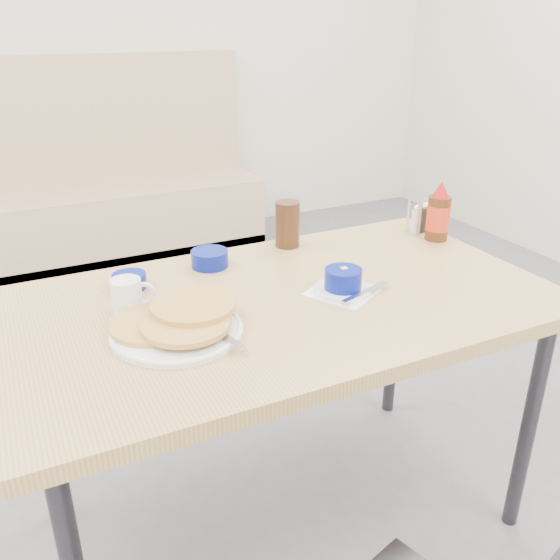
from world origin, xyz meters
name	(u,v)px	position (x,y,z in m)	size (l,w,h in m)	color
wall_back	(80,21)	(0.00, 2.97, 1.40)	(5.00, 0.06, 2.80)	beige
booth_bench	(108,200)	(0.00, 2.78, 0.35)	(1.90, 0.56, 1.22)	tan
dining_table	(285,319)	(0.00, 0.25, 0.70)	(1.40, 0.80, 0.76)	tan
pancake_plate	(177,324)	(-0.30, 0.19, 0.78)	(0.30, 0.31, 0.05)	white
coffee_mug	(128,295)	(-0.38, 0.35, 0.80)	(0.11, 0.07, 0.08)	white
grits_setting	(343,282)	(0.15, 0.21, 0.79)	(0.24, 0.22, 0.07)	white
creamer_bowl	(129,281)	(-0.35, 0.49, 0.78)	(0.09, 0.09, 0.04)	navy
butter_bowl	(210,259)	(-0.10, 0.53, 0.78)	(0.11, 0.11, 0.05)	navy
amber_tumbler	(287,224)	(0.18, 0.59, 0.83)	(0.08, 0.08, 0.14)	#382012
condiment_caddy	(420,220)	(0.64, 0.51, 0.80)	(0.10, 0.07, 0.11)	silver
syrup_bottle	(438,215)	(0.64, 0.43, 0.84)	(0.07, 0.07, 0.19)	#47230F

